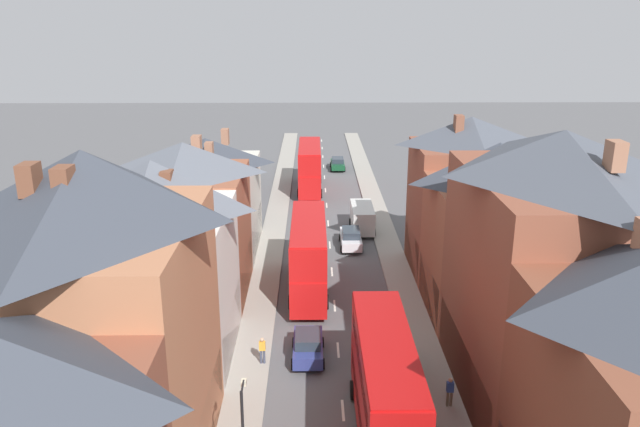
# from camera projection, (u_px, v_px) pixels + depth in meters

# --- Properties ---
(pavement_left) EXTENTS (2.20, 104.00, 0.14)m
(pavement_left) POSITION_uv_depth(u_px,v_px,m) (273.00, 237.00, 56.36)
(pavement_left) COLOR gray
(pavement_left) RESTS_ON ground
(pavement_right) EXTENTS (2.20, 104.00, 0.14)m
(pavement_right) POSITION_uv_depth(u_px,v_px,m) (385.00, 236.00, 56.48)
(pavement_right) COLOR gray
(pavement_right) RESTS_ON ground
(centre_line_dashes) EXTENTS (0.14, 97.80, 0.01)m
(centre_line_dashes) POSITION_uv_depth(u_px,v_px,m) (330.00, 245.00, 54.53)
(centre_line_dashes) COLOR silver
(centre_line_dashes) RESTS_ON ground
(terrace_row_left) EXTENTS (8.00, 52.50, 14.36)m
(terrace_row_left) POSITION_uv_depth(u_px,v_px,m) (132.00, 301.00, 29.82)
(terrace_row_left) COLOR beige
(terrace_row_left) RESTS_ON ground
(terrace_row_right) EXTENTS (8.00, 46.66, 14.27)m
(terrace_row_right) POSITION_uv_depth(u_px,v_px,m) (562.00, 306.00, 29.19)
(terrace_row_right) COLOR #ADB2B7
(terrace_row_right) RESTS_ON ground
(double_decker_bus_lead) EXTENTS (2.74, 10.80, 5.30)m
(double_decker_bus_lead) POSITION_uv_depth(u_px,v_px,m) (308.00, 254.00, 44.67)
(double_decker_bus_lead) COLOR red
(double_decker_bus_lead) RESTS_ON ground
(double_decker_bus_mid_street) EXTENTS (2.74, 10.80, 5.30)m
(double_decker_bus_mid_street) POSITION_uv_depth(u_px,v_px,m) (385.00, 388.00, 28.63)
(double_decker_bus_mid_street) COLOR #B70F0F
(double_decker_bus_mid_street) RESTS_ON ground
(double_decker_bus_far_approaching) EXTENTS (2.74, 10.80, 5.30)m
(double_decker_bus_far_approaching) POSITION_uv_depth(u_px,v_px,m) (310.00, 167.00, 70.67)
(double_decker_bus_far_approaching) COLOR red
(double_decker_bus_far_approaching) RESTS_ON ground
(car_near_silver) EXTENTS (1.90, 4.57, 1.67)m
(car_near_silver) POSITION_uv_depth(u_px,v_px,m) (351.00, 238.00, 53.83)
(car_near_silver) COLOR silver
(car_near_silver) RESTS_ON ground
(car_parked_left_a) EXTENTS (1.90, 4.40, 1.58)m
(car_parked_left_a) POSITION_uv_depth(u_px,v_px,m) (338.00, 163.00, 81.19)
(car_parked_left_a) COLOR #144728
(car_parked_left_a) RESTS_ON ground
(car_parked_right_a) EXTENTS (1.90, 4.49, 1.66)m
(car_parked_right_a) POSITION_uv_depth(u_px,v_px,m) (395.00, 359.00, 34.83)
(car_parked_right_a) COLOR gray
(car_parked_right_a) RESTS_ON ground
(car_mid_black) EXTENTS (1.90, 3.95, 1.64)m
(car_mid_black) POSITION_uv_depth(u_px,v_px,m) (308.00, 345.00, 36.27)
(car_mid_black) COLOR navy
(car_mid_black) RESTS_ON ground
(delivery_van) EXTENTS (2.20, 5.20, 2.41)m
(delivery_van) POSITION_uv_depth(u_px,v_px,m) (362.00, 217.00, 57.68)
(delivery_van) COLOR silver
(delivery_van) RESTS_ON ground
(pedestrian_mid_left) EXTENTS (0.36, 0.22, 1.61)m
(pedestrian_mid_left) POSITION_uv_depth(u_px,v_px,m) (450.00, 391.00, 31.53)
(pedestrian_mid_left) COLOR brown
(pedestrian_mid_left) RESTS_ON pavement_right
(pedestrian_mid_right) EXTENTS (0.36, 0.22, 1.61)m
(pedestrian_mid_right) POSITION_uv_depth(u_px,v_px,m) (262.00, 349.00, 35.45)
(pedestrian_mid_right) COLOR #3D4256
(pedestrian_mid_right) RESTS_ON pavement_left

